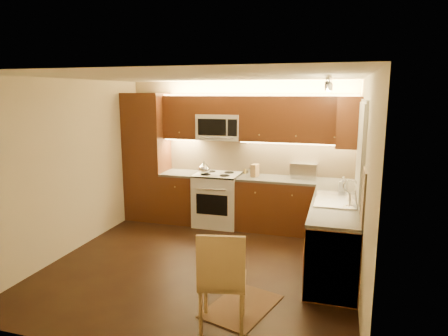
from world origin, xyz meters
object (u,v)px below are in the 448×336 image
(kettle, at_px, (204,168))
(toaster_oven, at_px, (304,170))
(sink, at_px, (336,195))
(soap_bottle, at_px, (343,184))
(knife_block, at_px, (255,170))
(microwave, at_px, (220,127))
(dining_chair, at_px, (223,278))
(stove, at_px, (218,199))

(kettle, relative_size, toaster_oven, 0.56)
(sink, height_order, soap_bottle, soap_bottle)
(sink, bearing_deg, toaster_oven, 112.38)
(kettle, relative_size, knife_block, 1.13)
(microwave, xyz_separation_m, sink, (2.00, -1.26, -0.74))
(soap_bottle, height_order, dining_chair, soap_bottle)
(sink, xyz_separation_m, soap_bottle, (0.09, 0.51, 0.03))
(knife_block, xyz_separation_m, soap_bottle, (1.44, -0.66, 0.00))
(stove, xyz_separation_m, microwave, (0.00, 0.14, 1.26))
(kettle, relative_size, dining_chair, 0.23)
(dining_chair, bearing_deg, microwave, 95.55)
(dining_chair, bearing_deg, knife_block, 84.26)
(toaster_oven, xyz_separation_m, dining_chair, (-0.48, -3.14, -0.52))
(microwave, bearing_deg, soap_bottle, -19.70)
(stove, xyz_separation_m, knife_block, (0.65, 0.04, 0.55))
(dining_chair, bearing_deg, stove, 96.30)
(soap_bottle, bearing_deg, knife_block, 173.35)
(sink, distance_m, kettle, 2.41)
(stove, distance_m, toaster_oven, 1.58)
(stove, xyz_separation_m, soap_bottle, (2.09, -0.61, 0.55))
(microwave, height_order, knife_block, microwave)
(stove, xyz_separation_m, dining_chair, (0.98, -2.97, 0.05))
(toaster_oven, xyz_separation_m, soap_bottle, (0.63, -0.79, -0.02))
(sink, bearing_deg, kettle, 155.95)
(toaster_oven, bearing_deg, stove, -171.18)
(microwave, height_order, kettle, microwave)
(microwave, relative_size, soap_bottle, 3.49)
(microwave, height_order, toaster_oven, microwave)
(toaster_oven, height_order, soap_bottle, toaster_oven)
(microwave, distance_m, toaster_oven, 1.62)
(toaster_oven, xyz_separation_m, knife_block, (-0.81, -0.13, -0.02))
(sink, bearing_deg, stove, 150.64)
(kettle, xyz_separation_m, dining_chair, (1.18, -2.82, -0.53))
(toaster_oven, distance_m, dining_chair, 3.22)
(stove, relative_size, knife_block, 4.33)
(stove, distance_m, knife_block, 0.85)
(kettle, xyz_separation_m, knife_block, (0.85, 0.19, -0.03))
(sink, relative_size, dining_chair, 0.84)
(microwave, xyz_separation_m, toaster_oven, (1.46, 0.04, -0.69))
(sink, relative_size, knife_block, 4.04)
(sink, bearing_deg, microwave, 147.79)
(sink, height_order, dining_chair, sink)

